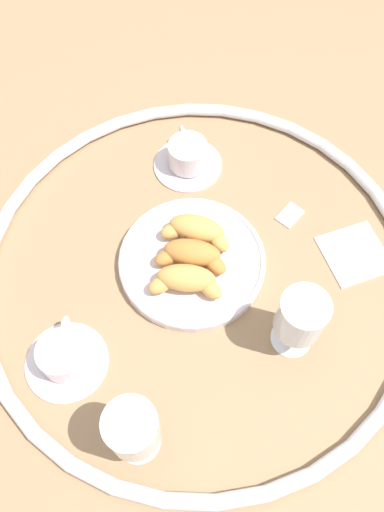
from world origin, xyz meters
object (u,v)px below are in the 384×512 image
at_px(croissant_small, 192,254).
at_px(folded_napkin, 355,253).
at_px(coffee_cup_near, 188,157).
at_px(pastry_plate, 192,261).
at_px(croissant_large, 197,230).
at_px(coffee_cup_far, 64,357).
at_px(juice_glass_left, 301,317).
at_px(juice_glass_right, 133,430).
at_px(sugar_packet, 290,215).
at_px(croissant_extra, 186,280).

distance_m(croissant_small, folded_napkin, 0.30).
bearing_deg(coffee_cup_near, pastry_plate, 88.94).
distance_m(croissant_large, coffee_cup_far, 0.31).
height_order(juice_glass_left, folded_napkin, juice_glass_left).
xyz_separation_m(pastry_plate, folded_napkin, (-0.30, -0.00, -0.01)).
xyz_separation_m(juice_glass_right, sugar_packet, (-0.29, -0.39, -0.09)).
xyz_separation_m(pastry_plate, sugar_packet, (-0.19, -0.09, -0.01)).
distance_m(coffee_cup_near, juice_glass_right, 0.54).
xyz_separation_m(coffee_cup_near, folded_napkin, (-0.29, 0.22, -0.02)).
height_order(croissant_small, sugar_packet, croissant_small).
relative_size(croissant_small, croissant_extra, 0.99).
bearing_deg(croissant_large, coffee_cup_near, -87.65).
relative_size(coffee_cup_near, juice_glass_left, 0.97).
relative_size(juice_glass_left, sugar_packet, 2.80).
distance_m(croissant_large, croissant_extra, 0.10).
distance_m(pastry_plate, sugar_packet, 0.21).
bearing_deg(pastry_plate, juice_glass_left, 136.24).
bearing_deg(coffee_cup_far, juice_glass_right, 131.45).
distance_m(pastry_plate, juice_glass_left, 0.23).
bearing_deg(juice_glass_left, pastry_plate, -43.76).
bearing_deg(juice_glass_right, sugar_packet, -126.44).
relative_size(juice_glass_left, juice_glass_right, 1.00).
bearing_deg(folded_napkin, pastry_plate, 0.58).
distance_m(croissant_extra, folded_napkin, 0.32).
xyz_separation_m(croissant_large, croissant_small, (0.01, 0.05, 0.00)).
xyz_separation_m(juice_glass_left, juice_glass_right, (0.26, 0.15, -0.00)).
bearing_deg(pastry_plate, croissant_large, -104.20).
distance_m(juice_glass_left, folded_napkin, 0.23).
height_order(croissant_large, croissant_small, same).
xyz_separation_m(croissant_large, juice_glass_right, (0.11, 0.34, 0.05)).
distance_m(pastry_plate, croissant_large, 0.06).
bearing_deg(croissant_large, folded_napkin, 171.53).
bearing_deg(juice_glass_right, juice_glass_left, -149.68).
distance_m(croissant_large, coffee_cup_near, 0.18).
distance_m(croissant_large, folded_napkin, 0.29).
relative_size(croissant_extra, coffee_cup_near, 1.00).
distance_m(croissant_small, croissant_extra, 0.05).
height_order(croissant_large, coffee_cup_near, croissant_large).
height_order(pastry_plate, coffee_cup_far, coffee_cup_far).
distance_m(croissant_small, coffee_cup_far, 0.27).
bearing_deg(juice_glass_right, coffee_cup_far, -48.55).
height_order(croissant_extra, sugar_packet, croissant_extra).
relative_size(croissant_large, coffee_cup_far, 0.96).
bearing_deg(croissant_extra, sugar_packet, -144.73).
bearing_deg(sugar_packet, juice_glass_right, 7.76).
relative_size(juice_glass_right, folded_napkin, 1.27).
bearing_deg(pastry_plate, croissant_small, 77.36).
relative_size(pastry_plate, juice_glass_right, 1.87).
xyz_separation_m(pastry_plate, croissant_small, (0.00, 0.00, 0.03)).
xyz_separation_m(juice_glass_left, folded_napkin, (-0.14, -0.15, -0.09)).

